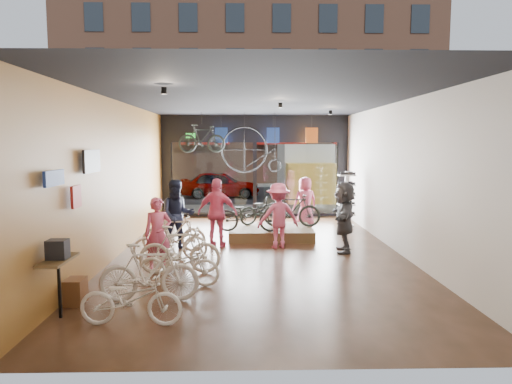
{
  "coord_description": "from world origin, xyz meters",
  "views": [
    {
      "loc": [
        -0.36,
        -11.27,
        2.73
      ],
      "look_at": [
        -0.06,
        1.4,
        1.4
      ],
      "focal_mm": 32.0,
      "sensor_mm": 36.0,
      "label": 1
    }
  ],
  "objects_px": {
    "box_truck": "(306,172)",
    "customer_5": "(344,217)",
    "floor_bike_4": "(171,242)",
    "floor_bike_5": "(174,233)",
    "customer_1": "(177,215)",
    "customer_2": "(217,213)",
    "display_bike_right": "(264,209)",
    "sunglasses_rack": "(346,200)",
    "floor_bike_2": "(179,264)",
    "customer_3": "(278,216)",
    "floor_bike_1": "(149,273)",
    "floor_bike_3": "(180,250)",
    "customer_4": "(305,202)",
    "hung_bike": "(202,138)",
    "street_car": "(220,184)",
    "display_bike_mid": "(292,210)",
    "floor_bike_0": "(131,299)",
    "customer_0": "(158,234)",
    "display_platform": "(270,232)",
    "display_bike_left": "(249,215)",
    "penny_farthing": "(254,151)"
  },
  "relations": [
    {
      "from": "floor_bike_4",
      "to": "display_bike_mid",
      "type": "xyz_separation_m",
      "value": [
        3.13,
        2.74,
        0.35
      ]
    },
    {
      "from": "customer_3",
      "to": "floor_bike_1",
      "type": "bearing_deg",
      "value": 45.25
    },
    {
      "from": "box_truck",
      "to": "customer_5",
      "type": "relative_size",
      "value": 3.88
    },
    {
      "from": "floor_bike_1",
      "to": "customer_1",
      "type": "distance_m",
      "value": 3.89
    },
    {
      "from": "display_bike_left",
      "to": "penny_farthing",
      "type": "bearing_deg",
      "value": 0.86
    },
    {
      "from": "street_car",
      "to": "floor_bike_1",
      "type": "relative_size",
      "value": 2.31
    },
    {
      "from": "floor_bike_0",
      "to": "customer_4",
      "type": "relative_size",
      "value": 0.94
    },
    {
      "from": "street_car",
      "to": "customer_4",
      "type": "xyz_separation_m",
      "value": [
        3.27,
        -8.36,
        0.15
      ]
    },
    {
      "from": "display_bike_left",
      "to": "customer_0",
      "type": "distance_m",
      "value": 3.47
    },
    {
      "from": "customer_4",
      "to": "floor_bike_1",
      "type": "bearing_deg",
      "value": 48.19
    },
    {
      "from": "display_bike_right",
      "to": "display_platform",
      "type": "bearing_deg",
      "value": 166.84
    },
    {
      "from": "customer_1",
      "to": "customer_2",
      "type": "distance_m",
      "value": 1.07
    },
    {
      "from": "floor_bike_2",
      "to": "display_bike_mid",
      "type": "relative_size",
      "value": 0.96
    },
    {
      "from": "floor_bike_1",
      "to": "floor_bike_3",
      "type": "height_order",
      "value": "floor_bike_1"
    },
    {
      "from": "box_truck",
      "to": "floor_bike_5",
      "type": "height_order",
      "value": "box_truck"
    },
    {
      "from": "street_car",
      "to": "penny_farthing",
      "type": "xyz_separation_m",
      "value": [
        1.59,
        -7.56,
        1.82
      ]
    },
    {
      "from": "customer_2",
      "to": "floor_bike_3",
      "type": "bearing_deg",
      "value": 89.01
    },
    {
      "from": "display_bike_right",
      "to": "hung_bike",
      "type": "relative_size",
      "value": 1.08
    },
    {
      "from": "box_truck",
      "to": "display_bike_mid",
      "type": "relative_size",
      "value": 4.14
    },
    {
      "from": "floor_bike_1",
      "to": "floor_bike_4",
      "type": "bearing_deg",
      "value": -1.41
    },
    {
      "from": "floor_bike_3",
      "to": "display_bike_mid",
      "type": "xyz_separation_m",
      "value": [
        2.76,
        3.8,
        0.29
      ]
    },
    {
      "from": "floor_bike_2",
      "to": "customer_3",
      "type": "relative_size",
      "value": 0.93
    },
    {
      "from": "floor_bike_2",
      "to": "hung_bike",
      "type": "distance_m",
      "value": 7.26
    },
    {
      "from": "floor_bike_0",
      "to": "customer_0",
      "type": "bearing_deg",
      "value": 5.96
    },
    {
      "from": "display_bike_left",
      "to": "customer_1",
      "type": "distance_m",
      "value": 2.08
    },
    {
      "from": "floor_bike_3",
      "to": "floor_bike_5",
      "type": "height_order",
      "value": "floor_bike_3"
    },
    {
      "from": "display_bike_right",
      "to": "sunglasses_rack",
      "type": "height_order",
      "value": "sunglasses_rack"
    },
    {
      "from": "floor_bike_5",
      "to": "customer_1",
      "type": "relative_size",
      "value": 0.88
    },
    {
      "from": "floor_bike_5",
      "to": "customer_1",
      "type": "distance_m",
      "value": 0.48
    },
    {
      "from": "floor_bike_3",
      "to": "customer_5",
      "type": "bearing_deg",
      "value": -65.86
    },
    {
      "from": "street_car",
      "to": "floor_bike_2",
      "type": "distance_m",
      "value": 14.61
    },
    {
      "from": "floor_bike_4",
      "to": "floor_bike_5",
      "type": "xyz_separation_m",
      "value": [
        -0.06,
        0.88,
        0.03
      ]
    },
    {
      "from": "display_bike_mid",
      "to": "hung_bike",
      "type": "relative_size",
      "value": 1.06
    },
    {
      "from": "sunglasses_rack",
      "to": "hung_bike",
      "type": "relative_size",
      "value": 1.17
    },
    {
      "from": "display_bike_mid",
      "to": "hung_bike",
      "type": "distance_m",
      "value": 4.16
    },
    {
      "from": "floor_bike_4",
      "to": "penny_farthing",
      "type": "xyz_separation_m",
      "value": [
        2.06,
        5.18,
        2.05
      ]
    },
    {
      "from": "floor_bike_5",
      "to": "customer_3",
      "type": "relative_size",
      "value": 0.94
    },
    {
      "from": "floor_bike_5",
      "to": "display_bike_right",
      "type": "height_order",
      "value": "display_bike_right"
    },
    {
      "from": "hung_bike",
      "to": "street_car",
      "type": "bearing_deg",
      "value": -15.6
    },
    {
      "from": "display_bike_mid",
      "to": "customer_1",
      "type": "height_order",
      "value": "customer_1"
    },
    {
      "from": "display_bike_left",
      "to": "customer_4",
      "type": "distance_m",
      "value": 3.0
    },
    {
      "from": "street_car",
      "to": "customer_0",
      "type": "distance_m",
      "value": 13.57
    },
    {
      "from": "box_truck",
      "to": "customer_0",
      "type": "bearing_deg",
      "value": -111.11
    },
    {
      "from": "customer_2",
      "to": "penny_farthing",
      "type": "xyz_separation_m",
      "value": [
        1.04,
        3.72,
        1.58
      ]
    },
    {
      "from": "customer_5",
      "to": "box_truck",
      "type": "bearing_deg",
      "value": -173.68
    },
    {
      "from": "floor_bike_4",
      "to": "customer_3",
      "type": "height_order",
      "value": "customer_3"
    },
    {
      "from": "display_platform",
      "to": "penny_farthing",
      "type": "distance_m",
      "value": 3.47
    },
    {
      "from": "customer_3",
      "to": "penny_farthing",
      "type": "distance_m",
      "value": 4.24
    },
    {
      "from": "display_platform",
      "to": "customer_1",
      "type": "height_order",
      "value": "customer_1"
    },
    {
      "from": "box_truck",
      "to": "customer_5",
      "type": "xyz_separation_m",
      "value": [
        -0.45,
        -10.91,
        -0.47
      ]
    }
  ]
}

